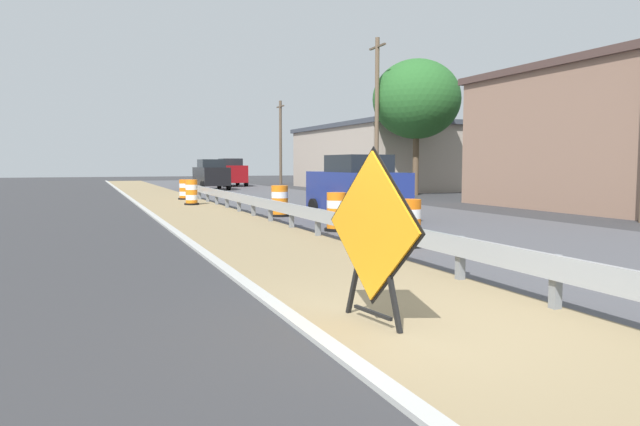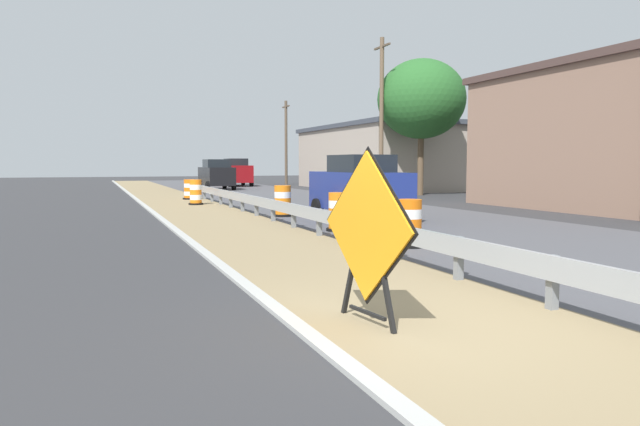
% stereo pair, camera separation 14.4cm
% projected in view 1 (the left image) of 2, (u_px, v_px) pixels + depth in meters
% --- Properties ---
extents(ground_plane, '(160.00, 160.00, 0.00)m').
position_uv_depth(ground_plane, '(423.00, 326.00, 6.78)').
color(ground_plane, '#333335').
extents(median_dirt_strip, '(3.38, 120.00, 0.01)m').
position_uv_depth(median_dirt_strip, '(459.00, 322.00, 6.96)').
color(median_dirt_strip, '#8E7A56').
rests_on(median_dirt_strip, ground).
extents(curb_near_edge, '(0.20, 120.00, 0.11)m').
position_uv_depth(curb_near_edge, '(317.00, 338.00, 6.29)').
color(curb_near_edge, '#ADADA8').
rests_on(curb_near_edge, ground).
extents(guardrail_median, '(0.18, 47.47, 0.71)m').
position_uv_depth(guardrail_median, '(457.00, 248.00, 9.44)').
color(guardrail_median, '#999EA3').
rests_on(guardrail_median, ground).
extents(warning_sign_diamond, '(0.30, 1.82, 2.06)m').
position_uv_depth(warning_sign_diamond, '(372.00, 232.00, 6.84)').
color(warning_sign_diamond, black).
rests_on(warning_sign_diamond, ground).
extents(traffic_barrel_nearest, '(0.69, 0.69, 1.06)m').
position_uv_depth(traffic_barrel_nearest, '(408.00, 225.00, 13.18)').
color(traffic_barrel_nearest, orange).
rests_on(traffic_barrel_nearest, ground).
extents(traffic_barrel_close, '(0.66, 0.66, 1.06)m').
position_uv_depth(traffic_barrel_close, '(336.00, 214.00, 16.27)').
color(traffic_barrel_close, orange).
rests_on(traffic_barrel_close, ground).
extents(traffic_barrel_mid, '(0.73, 0.73, 1.08)m').
position_uv_depth(traffic_barrel_mid, '(280.00, 202.00, 20.75)').
color(traffic_barrel_mid, orange).
rests_on(traffic_barrel_mid, ground).
extents(traffic_barrel_far, '(0.65, 0.65, 1.13)m').
position_uv_depth(traffic_barrel_far, '(192.00, 193.00, 26.48)').
color(traffic_barrel_far, orange).
rests_on(traffic_barrel_far, ground).
extents(traffic_barrel_farther, '(0.73, 0.73, 1.03)m').
position_uv_depth(traffic_barrel_farther, '(185.00, 190.00, 30.43)').
color(traffic_barrel_farther, orange).
rests_on(traffic_barrel_farther, ground).
extents(car_lead_near_lane, '(2.08, 4.31, 2.13)m').
position_uv_depth(car_lead_near_lane, '(211.00, 175.00, 41.78)').
color(car_lead_near_lane, black).
rests_on(car_lead_near_lane, ground).
extents(car_trailing_near_lane, '(2.01, 4.36, 2.24)m').
position_uv_depth(car_trailing_near_lane, '(231.00, 172.00, 48.33)').
color(car_trailing_near_lane, maroon).
rests_on(car_trailing_near_lane, ground).
extents(car_lead_far_lane, '(2.05, 4.52, 2.13)m').
position_uv_depth(car_lead_far_lane, '(356.00, 187.00, 19.53)').
color(car_lead_far_lane, navy).
rests_on(car_lead_far_lane, ground).
extents(car_mid_far_lane, '(2.14, 4.20, 2.00)m').
position_uv_depth(car_mid_far_lane, '(211.00, 172.00, 57.60)').
color(car_mid_far_lane, '#195128').
rests_on(car_mid_far_lane, ground).
extents(roadside_shop_far, '(8.10, 15.06, 4.61)m').
position_uv_depth(roadside_shop_far, '(376.00, 157.00, 43.46)').
color(roadside_shop_far, '#AD9E8E').
rests_on(roadside_shop_far, ground).
extents(utility_pole_mid, '(0.24, 1.80, 8.81)m').
position_uv_depth(utility_pole_mid, '(377.00, 115.00, 33.11)').
color(utility_pole_mid, brown).
rests_on(utility_pole_mid, ground).
extents(utility_pole_far, '(0.24, 1.80, 7.25)m').
position_uv_depth(utility_pole_far, '(281.00, 141.00, 51.40)').
color(utility_pole_far, brown).
rests_on(utility_pole_far, ground).
extents(tree_roadside, '(5.07, 5.07, 7.84)m').
position_uv_depth(tree_roadside, '(417.00, 99.00, 34.16)').
color(tree_roadside, brown).
rests_on(tree_roadside, ground).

